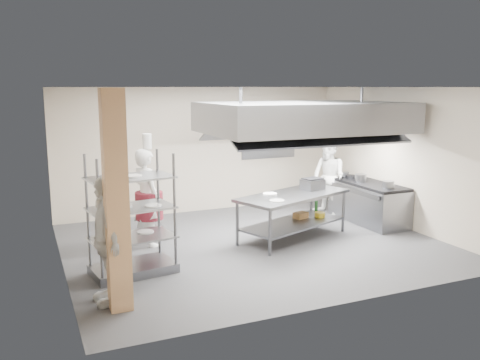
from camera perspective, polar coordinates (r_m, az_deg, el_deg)
name	(u,v)px	position (r m, az deg, el deg)	size (l,w,h in m)	color
floor	(254,244)	(9.93, 1.54, -7.21)	(7.00, 7.00, 0.00)	#2D2D2F
ceiling	(254,87)	(9.46, 1.63, 10.37)	(7.00, 7.00, 0.00)	silver
wall_back	(202,150)	(12.34, -4.31, 3.38)	(7.00, 7.00, 0.00)	#BAAA94
wall_left	(58,181)	(8.72, -19.75, -0.15)	(6.00, 6.00, 0.00)	#BAAA94
wall_right	(401,158)	(11.49, 17.62, 2.40)	(6.00, 6.00, 0.00)	#BAAA94
column	(116,202)	(6.93, -13.72, -2.44)	(0.30, 0.30, 3.00)	tan
exhaust_hood	(304,117)	(10.44, 7.20, 7.01)	(4.00, 2.50, 0.60)	gray
hood_strip_a	(264,135)	(10.04, 2.71, 5.11)	(1.60, 0.12, 0.04)	white
hood_strip_b	(341,131)	(10.95, 11.24, 5.37)	(1.60, 0.12, 0.04)	white
wall_shelf	(271,147)	(12.89, 3.52, 3.70)	(1.50, 0.28, 0.04)	gray
island	(293,216)	(10.25, 5.94, -4.06)	(2.43, 1.01, 0.91)	gray
island_worktop	(293,195)	(10.15, 5.98, -1.73)	(2.43, 1.01, 0.06)	gray
island_undershelf	(293,224)	(10.29, 5.92, -4.89)	(2.24, 0.91, 0.04)	slate
pass_rack	(131,215)	(8.35, -12.10, -3.81)	(1.32, 0.77, 1.98)	gray
cooking_range	(368,203)	(11.80, 14.21, -2.57)	(0.80, 2.00, 0.84)	slate
range_top	(369,184)	(11.71, 14.30, -0.42)	(0.78, 1.96, 0.06)	black
chef_head	(146,197)	(9.80, -10.46, -1.93)	(0.68, 0.45, 1.88)	silver
chef_line	(329,177)	(12.15, 9.91, 0.30)	(0.88, 0.68, 1.81)	white
chef_plating	(107,240)	(7.33, -14.67, -6.54)	(1.07, 0.44, 1.82)	silver
griddle	(312,184)	(10.64, 8.14, -0.47)	(0.43, 0.34, 0.21)	slate
wicker_basket	(301,215)	(10.63, 6.83, -3.95)	(0.29, 0.20, 0.13)	olive
stockpot	(361,178)	(11.71, 13.38, 0.22)	(0.26, 0.26, 0.18)	gray
plate_stack	(132,236)	(8.44, -12.01, -6.16)	(0.28, 0.28, 0.05)	white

